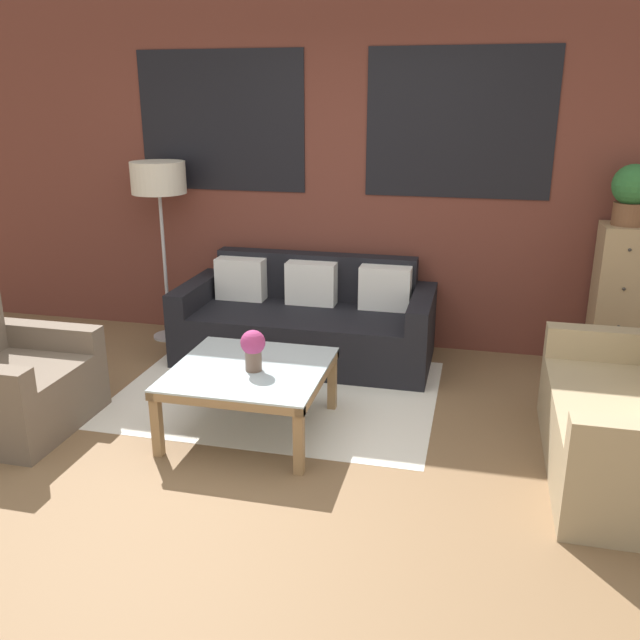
{
  "coord_description": "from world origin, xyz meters",
  "views": [
    {
      "loc": [
        1.16,
        -2.97,
        2.01
      ],
      "look_at": [
        0.14,
        1.27,
        0.55
      ],
      "focal_mm": 38.0,
      "sensor_mm": 36.0,
      "label": 1
    }
  ],
  "objects_px": {
    "drawer_cabinet": "(617,301)",
    "armchair_corner": "(8,385)",
    "couch_dark": "(307,323)",
    "flower_vase": "(253,347)",
    "coffee_table": "(250,377)",
    "potted_plant": "(632,192)",
    "settee_vintage": "(638,424)",
    "floor_lamp": "(159,184)"
  },
  "relations": [
    {
      "from": "couch_dark",
      "to": "armchair_corner",
      "type": "height_order",
      "value": "armchair_corner"
    },
    {
      "from": "armchair_corner",
      "to": "potted_plant",
      "type": "relative_size",
      "value": 2.06
    },
    {
      "from": "coffee_table",
      "to": "drawer_cabinet",
      "type": "bearing_deg",
      "value": 33.37
    },
    {
      "from": "coffee_table",
      "to": "potted_plant",
      "type": "bearing_deg",
      "value": 33.37
    },
    {
      "from": "settee_vintage",
      "to": "coffee_table",
      "type": "xyz_separation_m",
      "value": [
        -2.22,
        0.01,
        0.05
      ]
    },
    {
      "from": "drawer_cabinet",
      "to": "armchair_corner",
      "type": "bearing_deg",
      "value": -154.62
    },
    {
      "from": "coffee_table",
      "to": "drawer_cabinet",
      "type": "relative_size",
      "value": 0.82
    },
    {
      "from": "coffee_table",
      "to": "drawer_cabinet",
      "type": "xyz_separation_m",
      "value": [
        2.33,
        1.53,
        0.2
      ]
    },
    {
      "from": "couch_dark",
      "to": "potted_plant",
      "type": "bearing_deg",
      "value": 5.59
    },
    {
      "from": "floor_lamp",
      "to": "flower_vase",
      "type": "relative_size",
      "value": 5.9
    },
    {
      "from": "couch_dark",
      "to": "armchair_corner",
      "type": "distance_m",
      "value": 2.21
    },
    {
      "from": "drawer_cabinet",
      "to": "coffee_table",
      "type": "bearing_deg",
      "value": -146.63
    },
    {
      "from": "armchair_corner",
      "to": "floor_lamp",
      "type": "bearing_deg",
      "value": 82.02
    },
    {
      "from": "drawer_cabinet",
      "to": "settee_vintage",
      "type": "bearing_deg",
      "value": -93.98
    },
    {
      "from": "floor_lamp",
      "to": "coffee_table",
      "type": "bearing_deg",
      "value": -49.61
    },
    {
      "from": "couch_dark",
      "to": "flower_vase",
      "type": "xyz_separation_m",
      "value": [
        0.02,
        -1.34,
        0.29
      ]
    },
    {
      "from": "armchair_corner",
      "to": "potted_plant",
      "type": "height_order",
      "value": "potted_plant"
    },
    {
      "from": "armchair_corner",
      "to": "coffee_table",
      "type": "height_order",
      "value": "armchair_corner"
    },
    {
      "from": "settee_vintage",
      "to": "drawer_cabinet",
      "type": "bearing_deg",
      "value": 86.02
    },
    {
      "from": "drawer_cabinet",
      "to": "potted_plant",
      "type": "relative_size",
      "value": 2.64
    },
    {
      "from": "floor_lamp",
      "to": "flower_vase",
      "type": "bearing_deg",
      "value": -49.41
    },
    {
      "from": "floor_lamp",
      "to": "couch_dark",
      "type": "bearing_deg",
      "value": -7.52
    },
    {
      "from": "couch_dark",
      "to": "coffee_table",
      "type": "height_order",
      "value": "couch_dark"
    },
    {
      "from": "couch_dark",
      "to": "armchair_corner",
      "type": "xyz_separation_m",
      "value": [
        -1.53,
        -1.59,
        -0.01
      ]
    },
    {
      "from": "flower_vase",
      "to": "couch_dark",
      "type": "bearing_deg",
      "value": 90.7
    },
    {
      "from": "couch_dark",
      "to": "flower_vase",
      "type": "distance_m",
      "value": 1.37
    },
    {
      "from": "drawer_cabinet",
      "to": "potted_plant",
      "type": "xyz_separation_m",
      "value": [
        -0.0,
        0.0,
        0.79
      ]
    },
    {
      "from": "armchair_corner",
      "to": "flower_vase",
      "type": "distance_m",
      "value": 1.59
    },
    {
      "from": "couch_dark",
      "to": "drawer_cabinet",
      "type": "bearing_deg",
      "value": 5.59
    },
    {
      "from": "coffee_table",
      "to": "flower_vase",
      "type": "bearing_deg",
      "value": -41.98
    },
    {
      "from": "couch_dark",
      "to": "coffee_table",
      "type": "distance_m",
      "value": 1.31
    },
    {
      "from": "settee_vintage",
      "to": "flower_vase",
      "type": "height_order",
      "value": "settee_vintage"
    },
    {
      "from": "coffee_table",
      "to": "floor_lamp",
      "type": "bearing_deg",
      "value": 130.39
    },
    {
      "from": "floor_lamp",
      "to": "flower_vase",
      "type": "height_order",
      "value": "floor_lamp"
    },
    {
      "from": "armchair_corner",
      "to": "potted_plant",
      "type": "bearing_deg",
      "value": 25.38
    },
    {
      "from": "couch_dark",
      "to": "potted_plant",
      "type": "distance_m",
      "value": 2.55
    },
    {
      "from": "armchair_corner",
      "to": "drawer_cabinet",
      "type": "bearing_deg",
      "value": 25.38
    },
    {
      "from": "flower_vase",
      "to": "potted_plant",
      "type": "bearing_deg",
      "value": 34.43
    },
    {
      "from": "settee_vintage",
      "to": "coffee_table",
      "type": "distance_m",
      "value": 2.22
    },
    {
      "from": "coffee_table",
      "to": "potted_plant",
      "type": "distance_m",
      "value": 2.96
    },
    {
      "from": "settee_vintage",
      "to": "drawer_cabinet",
      "type": "distance_m",
      "value": 1.57
    },
    {
      "from": "coffee_table",
      "to": "flower_vase",
      "type": "xyz_separation_m",
      "value": [
        0.04,
        -0.04,
        0.21
      ]
    }
  ]
}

